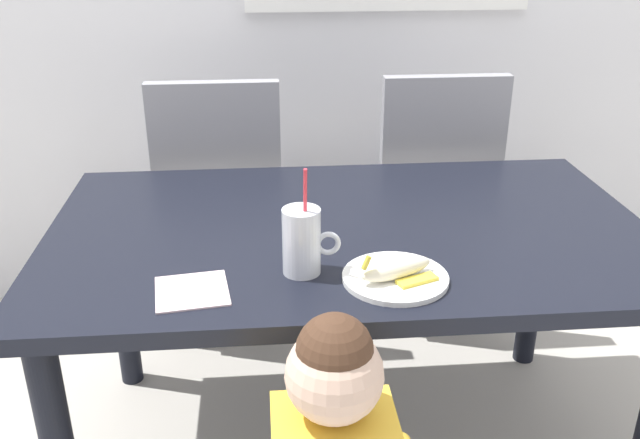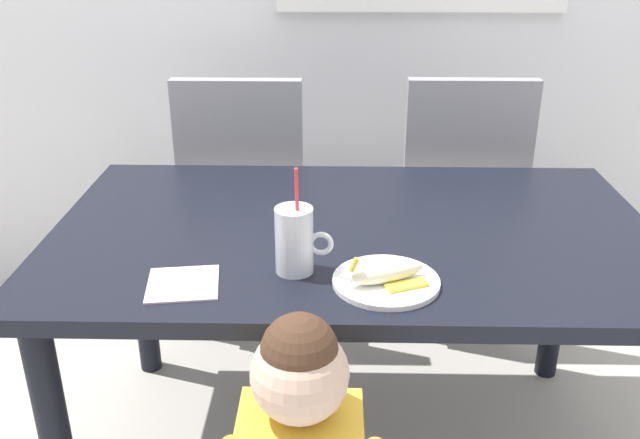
% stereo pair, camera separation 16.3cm
% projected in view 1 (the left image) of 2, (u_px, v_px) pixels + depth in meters
% --- Properties ---
extents(dining_table, '(1.51, 0.90, 0.71)m').
position_uv_depth(dining_table, '(349.00, 257.00, 1.78)').
color(dining_table, black).
rests_on(dining_table, ground).
extents(dining_chair_left, '(0.44, 0.45, 0.96)m').
position_uv_depth(dining_chair_left, '(221.00, 193.00, 2.40)').
color(dining_chair_left, gray).
rests_on(dining_chair_left, ground).
extents(dining_chair_right, '(0.44, 0.44, 0.96)m').
position_uv_depth(dining_chair_right, '(431.00, 184.00, 2.48)').
color(dining_chair_right, gray).
rests_on(dining_chair_right, ground).
extents(milk_cup, '(0.13, 0.08, 0.25)m').
position_uv_depth(milk_cup, '(302.00, 245.00, 1.49)').
color(milk_cup, silver).
rests_on(milk_cup, dining_table).
extents(snack_plate, '(0.23, 0.23, 0.01)m').
position_uv_depth(snack_plate, '(395.00, 278.00, 1.48)').
color(snack_plate, white).
rests_on(snack_plate, dining_table).
extents(peeled_banana, '(0.18, 0.13, 0.07)m').
position_uv_depth(peeled_banana, '(397.00, 270.00, 1.46)').
color(peeled_banana, '#F4EAC6').
rests_on(peeled_banana, snack_plate).
extents(paper_napkin, '(0.17, 0.17, 0.00)m').
position_uv_depth(paper_napkin, '(192.00, 291.00, 1.44)').
color(paper_napkin, silver).
rests_on(paper_napkin, dining_table).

